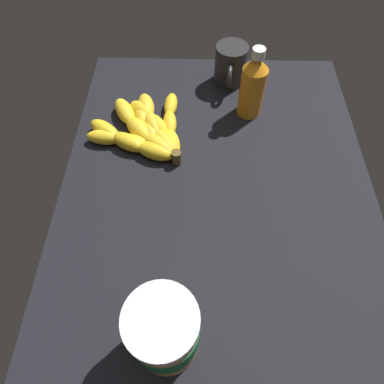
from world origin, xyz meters
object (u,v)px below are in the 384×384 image
Objects in this scene: peanut_butter_jar at (164,332)px; coffee_mug at (231,65)px; banana_bunch at (147,131)px; honey_bottle at (253,86)px.

peanut_butter_jar is 1.31× the size of coffee_mug.
banana_bunch is 1.32× the size of honey_bottle.
banana_bunch is at bearing -69.72° from honey_bottle.
coffee_mug is at bearing -159.10° from honey_bottle.
peanut_butter_jar reaches higher than coffee_mug.
banana_bunch is 1.44× the size of peanut_butter_jar.
banana_bunch is at bearing -170.27° from peanut_butter_jar.
banana_bunch is 26.51cm from coffee_mug.
peanut_butter_jar is 61.41cm from coffee_mug.
peanut_butter_jar is at bearing 9.73° from banana_bunch.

